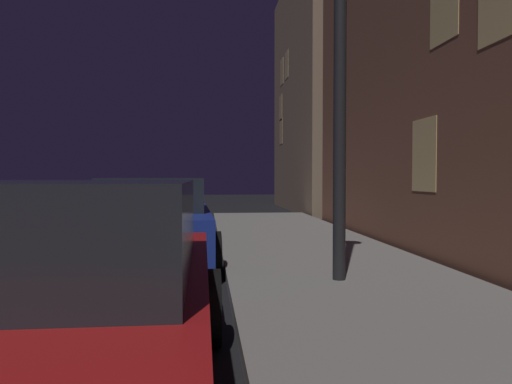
% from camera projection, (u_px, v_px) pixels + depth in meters
% --- Properties ---
extents(car_red, '(2.04, 4.21, 1.43)m').
position_uv_depth(car_red, '(54.00, 305.00, 2.89)').
color(car_red, maroon).
rests_on(car_red, ground).
extents(car_blue, '(2.21, 4.28, 1.43)m').
position_uv_depth(car_blue, '(154.00, 221.00, 8.43)').
color(car_blue, navy).
rests_on(car_blue, ground).
extents(building_far, '(7.70, 9.34, 10.07)m').
position_uv_depth(building_far, '(376.00, 94.00, 21.77)').
color(building_far, '#8C7259').
rests_on(building_far, ground).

